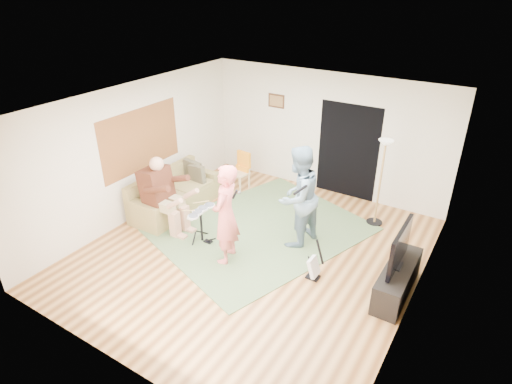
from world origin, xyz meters
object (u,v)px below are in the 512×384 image
Objects in this scene: drum_kit at (201,227)px; guitarist at (298,197)px; torchiere_lamp at (382,168)px; television at (400,247)px; singer at (226,215)px; tv_cabinet at (397,280)px; guitar_spare at (314,267)px; dining_chair at (240,176)px; sofa at (173,197)px.

drum_kit is 0.36× the size of guitarist.
torchiere_lamp is 2.14m from television.
singer is at bearing -23.36° from guitarist.
singer reaches higher than tv_cabinet.
dining_chair is (-2.86, 2.11, 0.09)m from guitar_spare.
sofa is 1.45m from drum_kit.
guitar_spare is at bearing 54.50° from guitarist.
drum_kit is 0.49× the size of tv_cabinet.
sofa is 4.30m from torchiere_lamp.
sofa is 2.30× the size of dining_chair.
tv_cabinet is (0.96, -1.90, -0.96)m from torchiere_lamp.
drum_kit is 0.79× the size of dining_chair.
dining_chair is at bearing 143.66° from guitar_spare.
torchiere_lamp is (3.83, 1.70, 0.94)m from sofa.
torchiere_lamp is 2.01× the size of dining_chair.
television is at bearing 7.40° from drum_kit.
tv_cabinet is at bearing 89.81° from singer.
torchiere_lamp reaches higher than sofa.
dining_chair is at bearing 156.85° from tv_cabinet.
dining_chair is at bearing 105.52° from drum_kit.
drum_kit is at bearing -137.31° from torchiere_lamp.
sofa is at bearing 153.26° from drum_kit.
television reaches higher than dining_chair.
dining_chair is at bearing 66.47° from sofa.
dining_chair is (0.68, 1.56, 0.04)m from sofa.
dining_chair reaches higher than tv_cabinet.
guitarist is (0.78, 1.11, 0.05)m from singer.
torchiere_lamp is at bearing 9.69° from dining_chair.
torchiere_lamp is at bearing 82.50° from guitar_spare.
singer is 2.35× the size of guitar_spare.
sofa is 1.70m from dining_chair.
torchiere_lamp is (2.54, 2.35, 0.91)m from drum_kit.
guitarist is at bearing -24.54° from dining_chair.
sofa is 2.90m from guitarist.
guitarist reaches higher than television.
singer reaches higher than guitar_spare.
guitarist is 2.58m from dining_chair.
guitar_spare is (3.54, -0.55, -0.05)m from sofa.
singer is 3.16m from torchiere_lamp.
singer reaches higher than television.
guitarist is at bearing 4.98° from sofa.
singer is at bearing -166.19° from television.
guitar_spare is 1.30m from tv_cabinet.
television is (1.94, -0.45, -0.10)m from guitarist.
television is (4.06, -1.76, 0.54)m from dining_chair.
singer is 1.69m from guitar_spare.
television is at bearing -64.51° from torchiere_lamp.
sofa is 1.14× the size of torchiere_lamp.
drum_kit is 0.69× the size of television.
guitar_spare is 0.55× the size of tv_cabinet.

